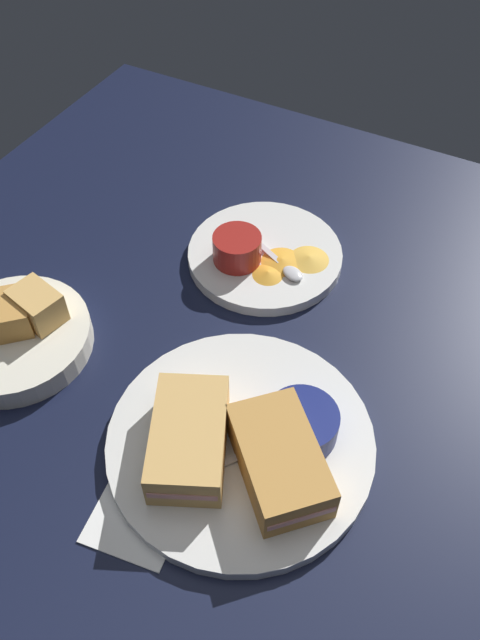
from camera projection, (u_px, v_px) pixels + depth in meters
ground_plane at (242, 377)px, 78.54cm from camera, size 110.00×110.00×3.00cm
plate_sandwich_main at (241, 441)px, 70.12cm from camera, size 29.33×29.33×1.60cm
sandwich_half_near at (189, 438)px, 66.76cm from camera, size 14.99×12.36×4.80cm
sandwich_half_far at (279, 460)px, 65.13cm from camera, size 14.57×14.56×4.80cm
ramekin_dark_sauce at (302, 423)px, 68.55cm from camera, size 7.97×7.97×3.45cm
spoon_by_dark_ramekin at (251, 451)px, 68.02cm from camera, size 8.76×7.14×0.80cm
plate_chips_companion at (265, 255)px, 89.27cm from camera, size 21.46×21.46×1.60cm
ramekin_light_gravy at (237, 247)px, 85.99cm from camera, size 6.60×6.60×4.02cm
spoon_by_gravy_ramekin at (287, 268)px, 85.96cm from camera, size 5.59×9.54×0.80cm
plantain_chip_scatter at (288, 262)px, 86.86cm from camera, size 11.19×9.30×0.60cm
bread_basket_rear at (17, 334)px, 78.40cm from camera, size 18.80×18.80×7.21cm
paper_napkin_folded at (142, 507)px, 65.83cm from camera, size 12.11×10.40×0.40cm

